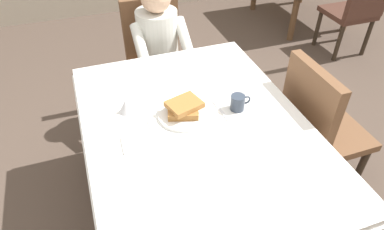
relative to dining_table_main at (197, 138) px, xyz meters
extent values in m
plane|color=brown|center=(0.00, 0.00, -0.65)|extent=(14.00, 14.00, 0.00)
cube|color=white|center=(0.00, 0.00, 0.07)|extent=(1.10, 1.50, 0.04)
cube|color=white|center=(0.00, 0.76, -0.04)|extent=(1.10, 0.01, 0.18)
cube|color=white|center=(-0.56, 0.00, -0.04)|extent=(0.01, 1.50, 0.18)
cube|color=white|center=(0.56, 0.00, -0.04)|extent=(0.01, 1.50, 0.18)
cylinder|color=brown|center=(-0.47, 0.67, -0.30)|extent=(0.07, 0.07, 0.70)
cylinder|color=brown|center=(0.47, 0.67, -0.30)|extent=(0.07, 0.07, 0.70)
cube|color=brown|center=(0.07, 1.07, -0.23)|extent=(0.44, 0.44, 0.05)
cube|color=brown|center=(0.07, 1.27, 0.04)|extent=(0.44, 0.06, 0.48)
cylinder|color=#2D2319|center=(0.25, 0.89, -0.45)|extent=(0.04, 0.04, 0.40)
cylinder|color=#2D2319|center=(-0.11, 0.89, -0.45)|extent=(0.04, 0.04, 0.40)
cylinder|color=#2D2319|center=(0.25, 1.25, -0.45)|extent=(0.04, 0.04, 0.40)
cylinder|color=#2D2319|center=(-0.11, 1.25, -0.45)|extent=(0.04, 0.04, 0.40)
cylinder|color=silver|center=(0.07, 1.05, 0.03)|extent=(0.30, 0.30, 0.46)
cylinder|color=silver|center=(0.23, 0.91, 0.10)|extent=(0.08, 0.29, 0.23)
cylinder|color=silver|center=(-0.09, 0.91, 0.10)|extent=(0.08, 0.29, 0.23)
cylinder|color=#383D51|center=(0.15, 0.87, -0.43)|extent=(0.10, 0.10, 0.45)
cylinder|color=#383D51|center=(-0.01, 0.87, -0.43)|extent=(0.10, 0.10, 0.45)
cube|color=brown|center=(0.87, 0.00, -0.23)|extent=(0.44, 0.44, 0.05)
cube|color=brown|center=(0.67, 0.00, 0.04)|extent=(0.06, 0.44, 0.48)
cylinder|color=#2D2319|center=(1.05, 0.18, -0.45)|extent=(0.04, 0.04, 0.40)
cylinder|color=#2D2319|center=(1.05, -0.18, -0.45)|extent=(0.04, 0.04, 0.40)
cylinder|color=#2D2319|center=(0.69, 0.18, -0.45)|extent=(0.04, 0.04, 0.40)
cylinder|color=#2D2319|center=(0.69, -0.18, -0.45)|extent=(0.04, 0.04, 0.40)
cylinder|color=white|center=(-0.03, 0.10, 0.10)|extent=(0.28, 0.28, 0.02)
cube|color=#A36B33|center=(-0.04, 0.09, 0.12)|extent=(0.18, 0.16, 0.03)
cube|color=#A36B33|center=(-0.03, 0.11, 0.15)|extent=(0.20, 0.18, 0.03)
cylinder|color=#333D4C|center=(0.25, 0.06, 0.13)|extent=(0.08, 0.08, 0.08)
torus|color=#333D4C|center=(0.30, 0.06, 0.14)|extent=(0.05, 0.01, 0.05)
cone|color=silver|center=(-0.31, 0.23, 0.13)|extent=(0.08, 0.08, 0.07)
cube|color=silver|center=(-0.22, 0.08, 0.09)|extent=(0.02, 0.18, 0.00)
cube|color=silver|center=(0.16, 0.08, 0.09)|extent=(0.03, 0.20, 0.00)
cube|color=silver|center=(-0.07, -0.22, 0.09)|extent=(0.15, 0.03, 0.00)
cube|color=white|center=(-0.30, -0.03, 0.09)|extent=(0.18, 0.13, 0.01)
cylinder|color=brown|center=(1.83, 1.86, -0.30)|extent=(0.07, 0.07, 0.70)
cylinder|color=brown|center=(2.57, 1.86, -0.30)|extent=(0.07, 0.07, 0.70)
cube|color=#4C2D23|center=(2.20, 1.48, -0.23)|extent=(0.44, 0.44, 0.05)
cylinder|color=#2D2319|center=(2.02, 1.66, -0.45)|extent=(0.04, 0.04, 0.40)
cylinder|color=#2D2319|center=(2.38, 1.66, -0.45)|extent=(0.04, 0.04, 0.40)
cylinder|color=#2D2319|center=(2.02, 1.30, -0.45)|extent=(0.04, 0.04, 0.40)
cylinder|color=#2D2319|center=(2.38, 1.30, -0.45)|extent=(0.04, 0.04, 0.40)
camera|label=1|loc=(-0.46, -1.22, 1.24)|focal=32.33mm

